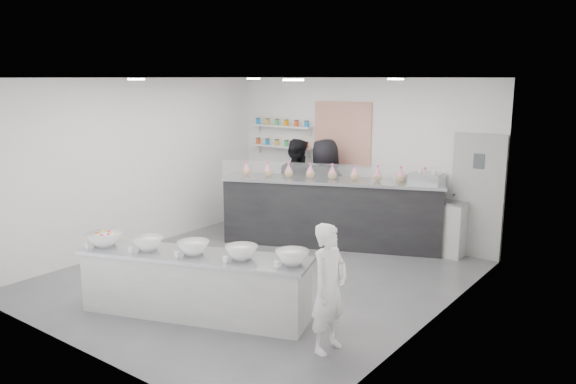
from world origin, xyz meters
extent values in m
plane|color=#515156|center=(0.00, 0.00, 0.00)|extent=(6.00, 6.00, 0.00)
plane|color=white|center=(0.00, 0.00, 3.00)|extent=(6.00, 6.00, 0.00)
plane|color=white|center=(0.00, 3.00, 1.50)|extent=(5.50, 0.00, 5.50)
plane|color=white|center=(-2.75, 0.00, 1.50)|extent=(0.00, 6.00, 6.00)
plane|color=white|center=(2.75, 0.00, 1.50)|extent=(0.00, 6.00, 6.00)
cube|color=#9C9C99|center=(2.30, 2.97, 1.05)|extent=(0.88, 0.04, 2.10)
cube|color=#B93516|center=(-0.35, 2.98, 1.95)|extent=(1.25, 0.03, 1.20)
cube|color=silver|center=(-1.75, 2.90, 1.60)|extent=(1.45, 0.22, 0.04)
cube|color=silver|center=(-1.75, 2.90, 2.02)|extent=(1.45, 0.22, 0.04)
cylinder|color=white|center=(-1.40, -1.00, 2.98)|extent=(0.24, 0.24, 0.02)
cylinder|color=white|center=(1.40, -1.00, 2.98)|extent=(0.24, 0.24, 0.02)
cylinder|color=white|center=(-1.40, 1.60, 2.98)|extent=(0.24, 0.24, 0.02)
cylinder|color=white|center=(1.40, 1.60, 2.98)|extent=(0.24, 0.24, 0.02)
cube|color=beige|center=(0.25, -1.55, 0.41)|extent=(3.07, 1.67, 0.82)
cube|color=black|center=(0.00, 2.09, 0.61)|extent=(3.91, 2.19, 1.22)
cube|color=white|center=(0.13, 1.77, 1.39)|extent=(3.59, 1.52, 0.33)
cube|color=beige|center=(1.55, 2.78, 0.48)|extent=(1.28, 0.41, 0.95)
cube|color=#93969E|center=(1.49, 2.78, 1.16)|extent=(0.55, 0.38, 0.42)
imported|color=white|center=(2.13, -1.32, 0.73)|extent=(0.38, 0.55, 1.46)
imported|color=black|center=(-1.14, 2.55, 0.92)|extent=(0.98, 0.81, 1.83)
imported|color=black|center=(-0.42, 2.49, 0.94)|extent=(1.03, 0.80, 1.88)
camera|label=1|loc=(5.26, -6.26, 3.01)|focal=35.00mm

